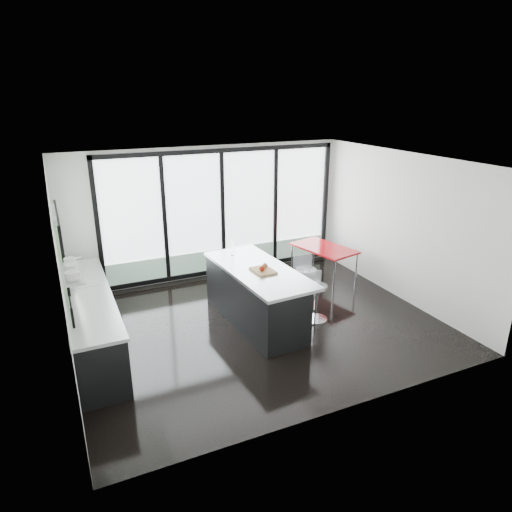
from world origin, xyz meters
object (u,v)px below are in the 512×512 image
bar_stool_far (305,288)px  red_table (323,263)px  island (254,295)px  bar_stool_near (316,303)px

bar_stool_far → red_table: bar_stool_far is taller
island → bar_stool_near: size_ratio=3.69×
island → red_table: size_ratio=1.83×
bar_stool_far → red_table: 1.42m
island → bar_stool_far: (1.10, 0.16, -0.13)m
bar_stool_near → red_table: 1.91m
red_table → bar_stool_far: bearing=-136.3°
bar_stool_far → red_table: (1.03, 0.98, -0.01)m
island → red_table: 2.42m
bar_stool_near → red_table: bearing=55.8°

